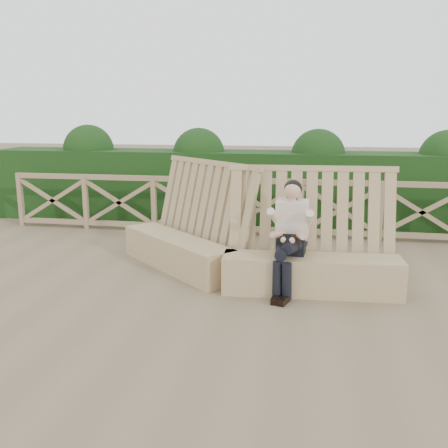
# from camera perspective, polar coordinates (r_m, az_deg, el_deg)

# --- Properties ---
(ground) EXTENTS (60.00, 60.00, 0.00)m
(ground) POSITION_cam_1_polar(r_m,az_deg,el_deg) (6.24, 1.08, -8.95)
(ground) COLOR brown
(ground) RESTS_ON ground
(bench) EXTENTS (4.15, 2.16, 1.62)m
(bench) POSITION_cam_1_polar(r_m,az_deg,el_deg) (7.01, 2.07, -3.01)
(bench) COLOR #8D7450
(bench) RESTS_ON ground
(woman) EXTENTS (0.43, 0.88, 1.46)m
(woman) POSITION_cam_1_polar(r_m,az_deg,el_deg) (6.45, 7.56, -0.98)
(woman) COLOR black
(woman) RESTS_ON ground
(guardrail) EXTENTS (10.10, 0.09, 1.10)m
(guardrail) POSITION_cam_1_polar(r_m,az_deg,el_deg) (9.44, 4.44, 1.94)
(guardrail) COLOR olive
(guardrail) RESTS_ON ground
(hedge) EXTENTS (12.00, 1.20, 1.50)m
(hedge) POSITION_cam_1_polar(r_m,az_deg,el_deg) (10.59, 5.11, 4.16)
(hedge) COLOR black
(hedge) RESTS_ON ground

